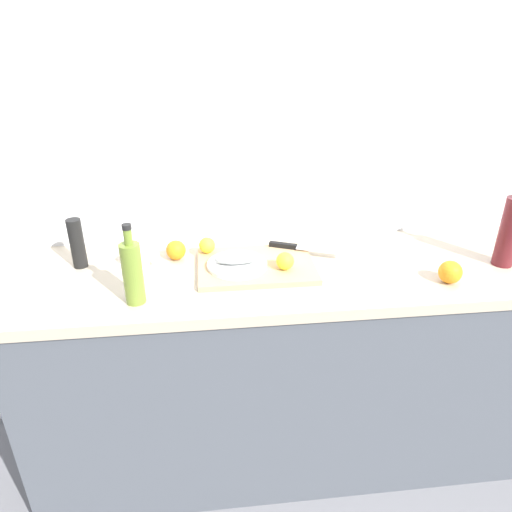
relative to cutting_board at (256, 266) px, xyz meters
The scene contains 15 objects.
ground_plane 0.92m from the cutting_board, ahead, with size 12.00×12.00×0.00m, color slate.
back_wall 0.48m from the cutting_board, 66.28° to the left, with size 3.20×0.05×2.50m, color white.
kitchen_counter 0.48m from the cutting_board, ahead, with size 2.00×0.60×0.90m.
cutting_board is the anchor object (origin of this frame).
white_plate 0.08m from the cutting_board, 164.76° to the right, with size 0.22×0.22×0.01m, color white.
fish_fillet 0.08m from the cutting_board, 164.76° to the right, with size 0.16×0.07×0.04m, color #999E99.
chef_knife 0.20m from the cutting_board, 31.61° to the left, with size 0.28×0.14×0.02m.
lemon_0 0.21m from the cutting_board, 147.49° to the left, with size 0.06×0.06×0.06m, color yellow.
lemon_1 0.12m from the cutting_board, 29.98° to the right, with size 0.06×0.06×0.06m, color yellow.
olive_oil_bottle 0.46m from the cutting_board, 155.40° to the right, with size 0.06×0.06×0.27m.
wine_bottle 0.93m from the cutting_board, ahead, with size 0.07×0.07×0.35m.
coffee_mug_0 0.42m from the cutting_board, behind, with size 0.11×0.07×0.10m.
orange_0 0.32m from the cutting_board, 159.53° to the left, with size 0.08×0.08×0.08m, color orange.
orange_1 0.68m from the cutting_board, 15.42° to the right, with size 0.08×0.08×0.08m, color orange.
pepper_mill 0.66m from the cutting_board, behind, with size 0.05×0.05×0.19m, color black.
Camera 1 is at (-0.31, -1.49, 1.70)m, focal length 32.58 mm.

